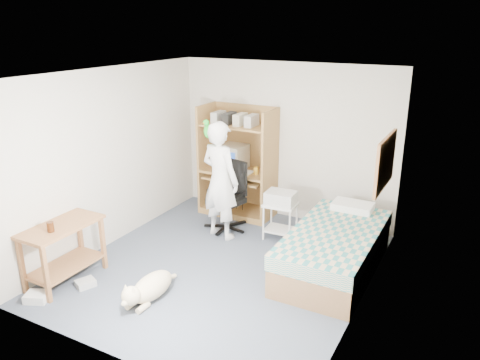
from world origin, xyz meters
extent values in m
plane|color=#475261|center=(0.00, 0.00, 0.00)|extent=(4.00, 4.00, 0.00)
cube|color=beige|center=(0.00, 2.00, 1.25)|extent=(3.60, 0.02, 2.50)
cube|color=beige|center=(1.80, 0.00, 1.25)|extent=(0.02, 4.00, 2.50)
cube|color=beige|center=(-1.80, 0.00, 1.25)|extent=(0.02, 4.00, 2.50)
cube|color=white|center=(0.00, 0.00, 2.50)|extent=(3.60, 4.00, 0.02)
cube|color=olive|center=(-1.28, 1.70, 0.90)|extent=(0.04, 0.60, 1.80)
cube|color=olive|center=(-0.12, 1.70, 0.90)|extent=(0.04, 0.60, 1.80)
cube|color=olive|center=(-0.70, 1.99, 0.90)|extent=(1.20, 0.02, 1.80)
cube|color=olive|center=(-0.70, 1.70, 0.74)|extent=(1.12, 0.60, 0.04)
cube|color=olive|center=(-0.70, 1.62, 0.64)|extent=(1.00, 0.50, 0.03)
cube|color=olive|center=(-0.70, 1.70, 1.50)|extent=(1.12, 0.55, 0.03)
cube|color=olive|center=(-0.70, 1.70, 0.05)|extent=(1.12, 0.60, 0.10)
cube|color=brown|center=(1.30, 0.60, 0.18)|extent=(1.00, 2.00, 0.36)
cube|color=#2D7878|center=(1.30, 0.60, 0.46)|extent=(1.02, 2.02, 0.20)
cube|color=white|center=(1.30, 1.40, 0.60)|extent=(0.55, 0.35, 0.12)
cube|color=brown|center=(-1.55, -1.20, 0.73)|extent=(0.50, 1.00, 0.04)
cube|color=brown|center=(-1.75, -1.65, 0.35)|extent=(0.05, 0.05, 0.70)
cube|color=brown|center=(-1.35, -1.65, 0.35)|extent=(0.05, 0.05, 0.70)
cube|color=brown|center=(-1.75, -0.75, 0.35)|extent=(0.05, 0.05, 0.70)
cube|color=brown|center=(-1.35, -0.75, 0.35)|extent=(0.05, 0.05, 0.70)
cube|color=brown|center=(-1.55, -1.20, 0.20)|extent=(0.46, 0.92, 0.03)
cube|color=olive|center=(1.78, 0.90, 1.45)|extent=(0.03, 0.90, 0.60)
cube|color=brown|center=(1.77, 0.90, 1.76)|extent=(0.04, 0.94, 0.04)
cube|color=brown|center=(1.77, 0.90, 1.14)|extent=(0.04, 0.94, 0.04)
cylinder|color=black|center=(-0.56, 1.07, 0.04)|extent=(0.59, 0.59, 0.06)
cylinder|color=black|center=(-0.56, 1.07, 0.23)|extent=(0.06, 0.06, 0.40)
cube|color=black|center=(-0.56, 1.07, 0.47)|extent=(0.55, 0.55, 0.08)
cube|color=black|center=(-0.51, 1.29, 0.79)|extent=(0.42, 0.15, 0.54)
cube|color=black|center=(-0.80, 1.13, 0.61)|extent=(0.11, 0.30, 0.04)
cube|color=black|center=(-0.32, 1.01, 0.61)|extent=(0.11, 0.30, 0.04)
imported|color=white|center=(-0.51, 0.82, 0.88)|extent=(0.72, 0.55, 1.75)
ellipsoid|color=#159626|center=(-0.71, 0.84, 1.58)|extent=(0.13, 0.13, 0.21)
sphere|color=#159626|center=(-0.72, 0.80, 1.71)|extent=(0.09, 0.09, 0.09)
cone|color=#F04A15|center=(-0.73, 0.76, 1.71)|extent=(0.04, 0.05, 0.04)
cylinder|color=#159626|center=(-0.70, 0.89, 1.46)|extent=(0.06, 0.14, 0.12)
ellipsoid|color=beige|center=(-0.37, -1.00, 0.14)|extent=(0.32, 0.64, 0.29)
sphere|color=beige|center=(-0.38, -1.36, 0.21)|extent=(0.21, 0.21, 0.21)
cone|color=beige|center=(-0.43, -1.37, 0.31)|extent=(0.06, 0.06, 0.08)
cone|color=beige|center=(-0.33, -1.38, 0.31)|extent=(0.06, 0.06, 0.08)
ellipsoid|color=beige|center=(-0.38, -1.45, 0.18)|extent=(0.07, 0.12, 0.07)
cylinder|color=beige|center=(-0.36, -0.66, 0.09)|extent=(0.06, 0.20, 0.10)
cube|color=silver|center=(0.31, 1.16, 0.54)|extent=(0.48, 0.39, 0.04)
cube|color=silver|center=(0.31, 1.16, 0.14)|extent=(0.44, 0.35, 0.03)
cylinder|color=silver|center=(0.11, 1.00, 0.27)|extent=(0.03, 0.03, 0.54)
cylinder|color=silver|center=(0.51, 1.00, 0.27)|extent=(0.03, 0.03, 0.54)
cylinder|color=silver|center=(0.11, 1.31, 0.27)|extent=(0.03, 0.03, 0.54)
cylinder|color=silver|center=(0.51, 1.31, 0.27)|extent=(0.03, 0.03, 0.54)
cube|color=#B8B8B3|center=(0.31, 1.16, 0.64)|extent=(0.43, 0.34, 0.18)
cube|color=beige|center=(-0.81, 1.75, 0.96)|extent=(0.42, 0.44, 0.39)
cube|color=navy|center=(-0.82, 1.54, 0.96)|extent=(0.33, 0.02, 0.26)
cube|color=beige|center=(-0.73, 1.58, 0.67)|extent=(0.46, 0.20, 0.03)
cylinder|color=gold|center=(-0.34, 1.65, 0.82)|extent=(0.08, 0.08, 0.12)
cylinder|color=#3C1C09|center=(-1.50, -1.38, 0.81)|extent=(0.08, 0.08, 0.12)
cube|color=white|center=(-1.50, -1.70, 0.05)|extent=(0.31, 0.29, 0.10)
cube|color=#B1B2AD|center=(-1.24, -1.20, 0.04)|extent=(0.25, 0.27, 0.08)
camera|label=1|loc=(2.78, -4.71, 3.07)|focal=35.00mm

